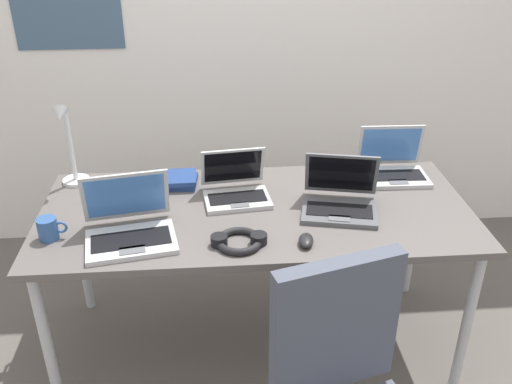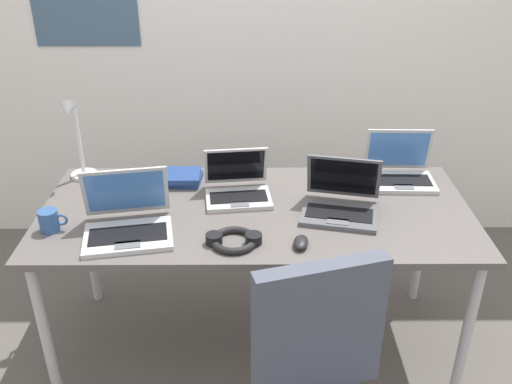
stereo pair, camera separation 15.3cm
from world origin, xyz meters
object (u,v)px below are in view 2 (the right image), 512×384
Objects in this scene: laptop_by_keyboard at (238,188)px; computer_mouse at (301,242)px; desk_lamp at (76,140)px; coffee_mug at (49,221)px; cell_phone at (132,185)px; laptop_far_corner at (127,222)px; headphones at (234,240)px; laptop_front_right at (340,203)px; book_stack at (182,177)px; laptop_back_left at (400,172)px.

computer_mouse is at bearing -57.68° from laptop_by_keyboard.
desk_lamp is 0.47m from coffee_mug.
laptop_by_keyboard is 0.49m from cell_phone.
computer_mouse is (0.66, -0.10, -0.03)m from laptop_far_corner.
headphones is (-0.25, 0.02, -0.00)m from computer_mouse.
laptop_front_right is 3.16× the size of coffee_mug.
cell_phone is 0.22m from book_stack.
laptop_front_right is at bearing -137.06° from laptop_back_left.
computer_mouse is at bearing -6.93° from coffee_mug.
laptop_back_left is 1.22m from cell_phone.
cell_phone is at bearing -177.77° from laptop_back_left.
coffee_mug is at bearing -173.47° from laptop_front_right.
laptop_by_keyboard is at bearing 131.97° from computer_mouse.
laptop_far_corner is 0.40m from cell_phone.
coffee_mug is at bearing 172.33° from headphones.
laptop_by_keyboard reaches higher than cell_phone.
coffee_mug is (-1.15, -0.13, -0.00)m from laptop_front_right.
cell_phone is at bearing 98.44° from laptop_far_corner.
cell_phone is 0.67m from headphones.
computer_mouse is 0.88m from cell_phone.
coffee_mug is at bearing -138.67° from book_stack.
laptop_front_right reaches higher than computer_mouse.
laptop_by_keyboard reaches higher than headphones.
laptop_far_corner is 2.80× the size of cell_phone.
cell_phone is (-1.22, -0.05, -0.04)m from laptop_back_left.
book_stack is (-0.25, 0.51, 0.01)m from headphones.
cell_phone is at bearing -170.29° from book_stack.
headphones is at bearing -152.09° from laptop_front_right.
headphones is (-0.74, -0.52, -0.03)m from laptop_back_left.
laptop_front_right is 0.94× the size of laptop_far_corner.
laptop_back_left is 3.20× the size of computer_mouse.
laptop_by_keyboard is (0.72, -0.17, -0.16)m from desk_lamp.
coffee_mug reaches higher than computer_mouse.
computer_mouse is 0.71× the size of cell_phone.
laptop_back_left reaches higher than coffee_mug.
laptop_back_left is at bearing 20.89° from laptop_far_corner.
book_stack is at bearing 69.61° from laptop_far_corner.
laptop_far_corner is at bearing -145.51° from laptop_by_keyboard.
laptop_far_corner is at bearing 169.39° from headphones.
desk_lamp is at bearing 130.45° from cell_phone.
headphones is at bearing -79.25° from cell_phone.
laptop_front_right is 0.45m from laptop_by_keyboard.
book_stack is at bearing 157.78° from laptop_front_right.
book_stack is at bearing -24.55° from cell_phone.
laptop_front_right is at bearing -49.27° from cell_phone.
laptop_by_keyboard reaches higher than book_stack.
book_stack is (0.46, -0.03, -0.17)m from desk_lamp.
laptop_far_corner is at bearing -56.79° from desk_lamp.
laptop_back_left reaches higher than laptop_by_keyboard.
laptop_far_corner is 0.31m from coffee_mug.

